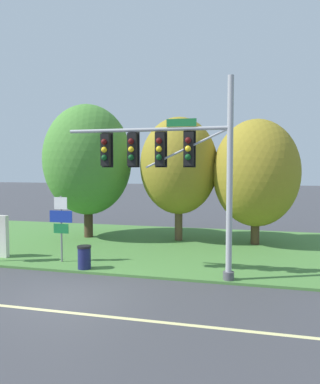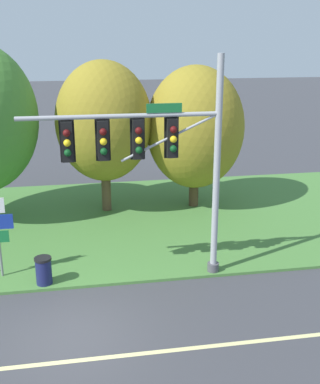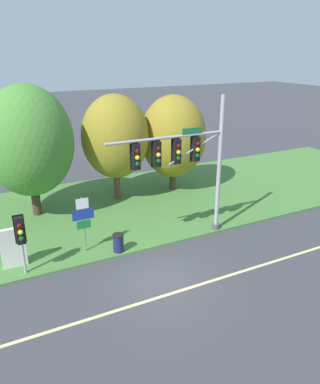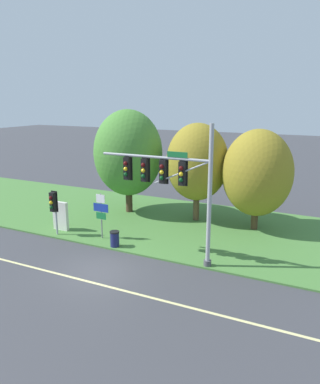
{
  "view_description": "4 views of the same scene",
  "coord_description": "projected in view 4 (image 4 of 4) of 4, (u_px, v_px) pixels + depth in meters",
  "views": [
    {
      "loc": [
        5.67,
        -10.71,
        4.16
      ],
      "look_at": [
        1.9,
        4.2,
        3.15
      ],
      "focal_mm": 35.0,
      "sensor_mm": 36.0,
      "label": 1
    },
    {
      "loc": [
        0.45,
        -11.71,
        7.88
      ],
      "look_at": [
        3.03,
        3.27,
        2.92
      ],
      "focal_mm": 45.0,
      "sensor_mm": 36.0,
      "label": 2
    },
    {
      "loc": [
        -6.36,
        -12.55,
        9.47
      ],
      "look_at": [
        1.74,
        3.57,
        2.55
      ],
      "focal_mm": 35.0,
      "sensor_mm": 36.0,
      "label": 3
    },
    {
      "loc": [
        10.44,
        -14.34,
        8.53
      ],
      "look_at": [
        1.23,
        4.54,
        3.24
      ],
      "focal_mm": 35.0,
      "sensor_mm": 36.0,
      "label": 4
    }
  ],
  "objects": [
    {
      "name": "grass_verge",
      "position": [
        167.0,
        223.0,
        26.2
      ],
      "size": [
        48.0,
        11.5,
        0.1
      ],
      "primitive_type": "cube",
      "color": "#477A38",
      "rests_on": "ground"
    },
    {
      "name": "lane_stripe",
      "position": [
        85.0,
        281.0,
        17.98
      ],
      "size": [
        36.0,
        0.16,
        0.01
      ],
      "primitive_type": "cube",
      "color": "beige",
      "rests_on": "ground"
    },
    {
      "name": "info_kiosk",
      "position": [
        61.0,
        216.0,
        24.43
      ],
      "size": [
        1.1,
        0.24,
        1.9
      ],
      "color": "silver",
      "rests_on": "grass_verge"
    },
    {
      "name": "traffic_signal_mast",
      "position": [
        172.0,
        180.0,
        19.19
      ],
      "size": [
        6.38,
        0.49,
        7.28
      ],
      "color": "#9EA0A5",
      "rests_on": "grass_verge"
    },
    {
      "name": "trash_bin",
      "position": [
        115.0,
        239.0,
        21.77
      ],
      "size": [
        0.56,
        0.56,
        0.93
      ],
      "color": "#191E4C",
      "rests_on": "grass_verge"
    },
    {
      "name": "ground_plane",
      "position": [
        99.0,
        271.0,
        19.02
      ],
      "size": [
        160.0,
        160.0,
        0.0
      ],
      "primitive_type": "plane",
      "color": "#3D3D42"
    },
    {
      "name": "tree_nearest_road",
      "position": [
        128.0,
        153.0,
        27.56
      ],
      "size": [
        5.07,
        5.07,
        7.67
      ],
      "color": "#423021",
      "rests_on": "grass_verge"
    },
    {
      "name": "tree_left_of_mast",
      "position": [
        197.0,
        162.0,
        25.7
      ],
      "size": [
        4.28,
        4.28,
        6.83
      ],
      "color": "brown",
      "rests_on": "grass_verge"
    },
    {
      "name": "route_sign_post",
      "position": [
        101.0,
        210.0,
        22.74
      ],
      "size": [
        1.05,
        0.08,
        2.84
      ],
      "color": "slate",
      "rests_on": "grass_verge"
    },
    {
      "name": "pedestrian_signal_near_kerb",
      "position": [
        53.0,
        204.0,
        23.2
      ],
      "size": [
        0.46,
        0.55,
        2.86
      ],
      "color": "#9EA0A5",
      "rests_on": "grass_verge"
    },
    {
      "name": "tree_behind_signpost",
      "position": [
        257.0,
        173.0,
        23.94
      ],
      "size": [
        4.49,
        4.49,
        6.58
      ],
      "color": "#4C3823",
      "rests_on": "grass_verge"
    }
  ]
}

